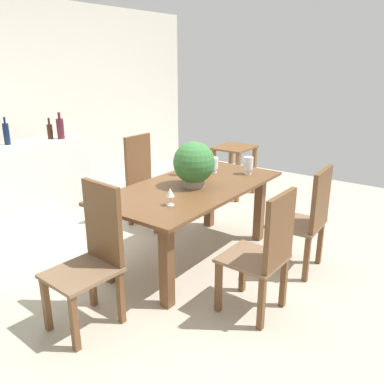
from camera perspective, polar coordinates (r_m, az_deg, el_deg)
The scene contains 17 objects.
ground_plane at distance 4.08m, azimuth -1.37°, elevation -8.78°, with size 7.04×7.04×0.00m, color #BCB29E.
back_wall at distance 5.64m, azimuth -23.36°, elevation 11.16°, with size 6.40×0.10×2.60m, color beige.
dining_table at distance 3.77m, azimuth 0.04°, elevation -0.92°, with size 1.85×0.95×0.74m.
chair_far_right at distance 4.70m, azimuth -6.65°, elevation 2.07°, with size 0.43×0.48×1.04m.
chair_near_right at distance 3.73m, azimuth 16.14°, elevation -3.22°, with size 0.49×0.46×0.97m.
chair_near_left at distance 3.01m, azimuth 10.42°, elevation -8.06°, with size 0.44×0.45×0.99m.
chair_head_end at distance 2.98m, azimuth -13.80°, elevation -8.18°, with size 0.50×0.44×1.05m.
flower_centerpiece at distance 3.65m, azimuth 0.28°, elevation 4.05°, with size 0.38×0.38×0.42m.
crystal_vase_left at distance 4.04m, azimuth -0.89°, elevation 4.25°, with size 0.09×0.09×0.22m.
crystal_vase_center_near at distance 4.12m, azimuth 7.98°, elevation 4.00°, with size 0.10×0.10×0.18m.
crystal_vase_right at distance 4.15m, azimuth 2.92°, elevation 4.03°, with size 0.12×0.12×0.16m.
wine_glass at distance 3.20m, azimuth -3.12°, elevation -0.15°, with size 0.07×0.07×0.15m.
kitchen_counter at distance 4.92m, azimuth -23.03°, elevation 0.56°, with size 1.53×0.53×0.97m, color silver.
wine_bottle_amber at distance 5.04m, azimuth -19.48°, elevation 8.14°, with size 0.06×0.06×0.25m.
wine_bottle_clear at distance 4.87m, azimuth -24.81°, elevation 7.52°, with size 0.07×0.07×0.30m.
wine_bottle_dark at distance 5.01m, azimuth -18.15°, elevation 8.58°, with size 0.08×0.08×0.31m.
side_table at distance 5.70m, azimuth 6.01°, elevation 4.53°, with size 0.55×0.47×0.70m.
Camera 1 is at (-2.88, -2.22, 1.86)m, focal length 37.65 mm.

